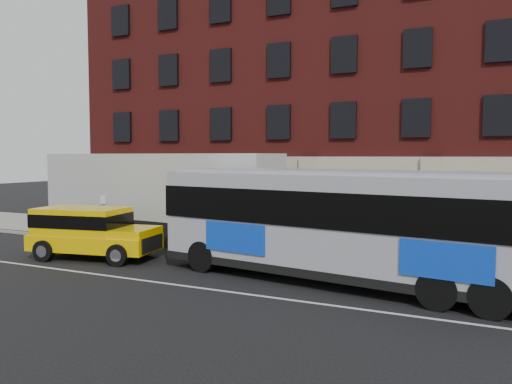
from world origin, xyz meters
The scene contains 9 objects.
ground centered at (0.00, 0.00, 0.00)m, with size 120.00×120.00×0.00m, color black.
sidewalk centered at (0.00, 9.00, 0.07)m, with size 60.00×6.00×0.15m, color gray.
kerb centered at (0.00, 6.00, 0.07)m, with size 60.00×0.25×0.15m, color gray.
lane_line centered at (0.00, 0.50, 0.01)m, with size 60.00×0.12×0.01m, color beige.
building centered at (-0.01, 16.92, 7.58)m, with size 30.00×12.10×15.00m.
sign_pole centered at (-8.50, 6.15, 1.45)m, with size 0.30×0.20×2.50m.
city_bus centered at (4.73, 3.05, 2.06)m, with size 13.88×4.79×3.73m.
yellow_suv centered at (-6.06, 2.58, 1.19)m, with size 5.58×3.11×2.08m.
shipping_container centered at (-6.15, 7.24, 2.12)m, with size 13.05×3.66×4.29m.
Camera 1 is at (9.46, -13.36, 4.21)m, focal length 36.71 mm.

